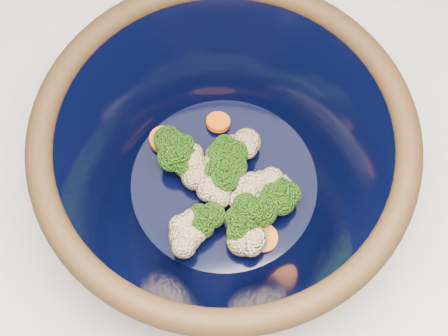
{
  "coord_description": "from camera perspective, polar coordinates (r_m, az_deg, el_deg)",
  "views": [
    {
      "loc": [
        -0.1,
        -0.28,
        1.53
      ],
      "look_at": [
        -0.05,
        -0.04,
        0.97
      ],
      "focal_mm": 50.0,
      "sensor_mm": 36.0,
      "label": 1
    }
  ],
  "objects": [
    {
      "name": "counter",
      "position": [
        1.12,
        2.03,
        -8.07
      ],
      "size": [
        1.2,
        1.2,
        0.9
      ],
      "primitive_type": "cube",
      "color": "silver",
      "rests_on": "ground"
    },
    {
      "name": "ground",
      "position": [
        1.56,
        1.48,
        -12.4
      ],
      "size": [
        3.0,
        3.0,
        0.0
      ],
      "primitive_type": "plane",
      "color": "#9E7A54",
      "rests_on": "ground"
    },
    {
      "name": "vegetable_pile",
      "position": [
        0.62,
        -0.11,
        -1.67
      ],
      "size": [
        0.14,
        0.17,
        0.05
      ],
      "color": "#608442",
      "rests_on": "mixing_bowl"
    },
    {
      "name": "mixing_bowl",
      "position": [
        0.6,
        0.0,
        0.56
      ],
      "size": [
        0.36,
        0.36,
        0.15
      ],
      "rotation": [
        0.0,
        0.0,
        -0.09
      ],
      "color": "black",
      "rests_on": "counter"
    }
  ]
}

